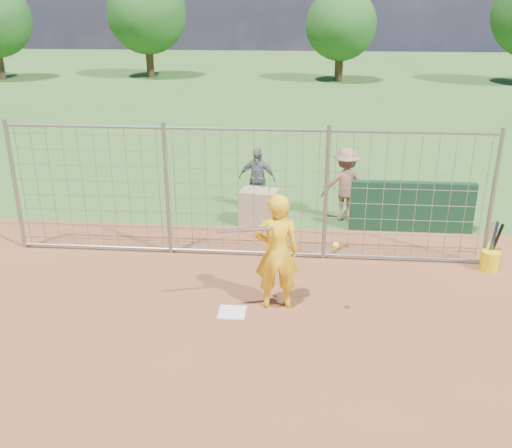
# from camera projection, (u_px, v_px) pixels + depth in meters

# --- Properties ---
(ground) EXTENTS (100.00, 100.00, 0.00)m
(ground) POSITION_uv_depth(u_px,v_px,m) (234.00, 307.00, 9.31)
(ground) COLOR #2D591E
(ground) RESTS_ON ground
(infield_dirt) EXTENTS (18.00, 18.00, 0.00)m
(infield_dirt) POSITION_uv_depth(u_px,v_px,m) (201.00, 437.00, 6.53)
(infield_dirt) COLOR brown
(infield_dirt) RESTS_ON ground
(home_plate) EXTENTS (0.43, 0.43, 0.02)m
(home_plate) POSITION_uv_depth(u_px,v_px,m) (232.00, 312.00, 9.13)
(home_plate) COLOR silver
(home_plate) RESTS_ON ground
(dugout_wall) EXTENTS (2.60, 0.20, 1.10)m
(dugout_wall) POSITION_uv_depth(u_px,v_px,m) (412.00, 207.00, 12.17)
(dugout_wall) COLOR #11381E
(dugout_wall) RESTS_ON ground
(batter) EXTENTS (0.76, 0.56, 1.93)m
(batter) POSITION_uv_depth(u_px,v_px,m) (277.00, 252.00, 8.98)
(batter) COLOR yellow
(batter) RESTS_ON ground
(bystander_b) EXTENTS (0.93, 0.50, 1.51)m
(bystander_b) POSITION_uv_depth(u_px,v_px,m) (257.00, 179.00, 13.38)
(bystander_b) COLOR slate
(bystander_b) RESTS_ON ground
(bystander_c) EXTENTS (1.11, 0.69, 1.66)m
(bystander_c) POSITION_uv_depth(u_px,v_px,m) (346.00, 184.00, 12.73)
(bystander_c) COLOR #8D614D
(bystander_c) RESTS_ON ground
(equipment_bin) EXTENTS (0.89, 0.69, 0.80)m
(equipment_bin) POSITION_uv_depth(u_px,v_px,m) (259.00, 208.00, 12.57)
(equipment_bin) COLOR tan
(equipment_bin) RESTS_ON ground
(equipment_in_play) EXTENTS (1.83, 0.29, 0.27)m
(equipment_in_play) POSITION_uv_depth(u_px,v_px,m) (267.00, 234.00, 8.57)
(equipment_in_play) COLOR silver
(equipment_in_play) RESTS_ON ground
(bucket_with_bats) EXTENTS (0.34, 0.40, 0.97)m
(bucket_with_bats) POSITION_uv_depth(u_px,v_px,m) (490.00, 258.00, 10.49)
(bucket_with_bats) COLOR yellow
(bucket_with_bats) RESTS_ON ground
(backstop_fence) EXTENTS (9.08, 0.08, 2.60)m
(backstop_fence) POSITION_uv_depth(u_px,v_px,m) (246.00, 195.00, 10.71)
(backstop_fence) COLOR gray
(backstop_fence) RESTS_ON ground
(tree_line) EXTENTS (44.66, 6.72, 6.48)m
(tree_line) POSITION_uv_depth(u_px,v_px,m) (343.00, 17.00, 33.77)
(tree_line) COLOR #3F2B19
(tree_line) RESTS_ON ground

